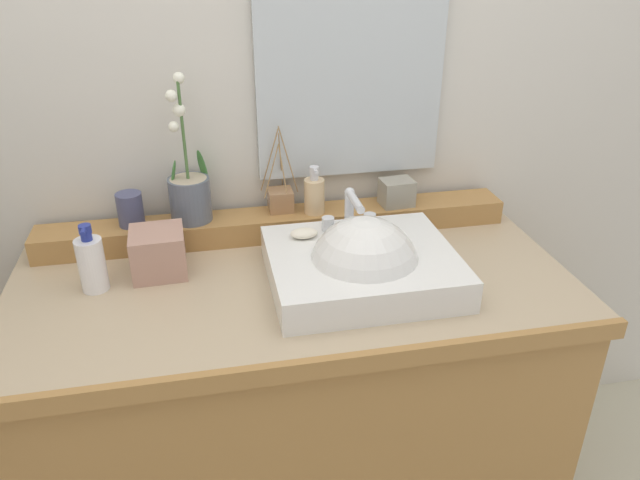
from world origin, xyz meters
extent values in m
cube|color=beige|center=(0.00, 0.43, 1.31)|extent=(2.89, 0.20, 2.61)
cube|color=#A67740|center=(0.00, 0.00, 0.40)|extent=(1.35, 0.62, 0.79)
cube|color=tan|center=(0.00, 0.00, 0.81)|extent=(1.38, 0.64, 0.04)
cube|color=#A67740|center=(0.00, -0.32, 0.81)|extent=(1.38, 0.02, 0.04)
cube|color=#A67740|center=(0.00, 0.25, 0.86)|extent=(1.30, 0.11, 0.07)
cube|color=white|center=(0.16, -0.04, 0.87)|extent=(0.45, 0.38, 0.08)
sphere|color=white|center=(0.16, -0.06, 0.87)|extent=(0.27, 0.27, 0.27)
cylinder|color=silver|center=(0.16, 0.09, 0.96)|extent=(0.02, 0.02, 0.10)
cylinder|color=silver|center=(0.16, 0.04, 1.01)|extent=(0.02, 0.11, 0.02)
sphere|color=silver|center=(0.16, 0.09, 1.01)|extent=(0.03, 0.03, 0.03)
cylinder|color=silver|center=(0.11, 0.09, 0.93)|extent=(0.03, 0.03, 0.04)
cylinder|color=silver|center=(0.22, 0.09, 0.93)|extent=(0.03, 0.03, 0.04)
ellipsoid|color=silver|center=(0.04, 0.07, 0.92)|extent=(0.07, 0.04, 0.02)
cylinder|color=slate|center=(-0.23, 0.26, 0.95)|extent=(0.11, 0.11, 0.12)
cylinder|color=tan|center=(-0.23, 0.26, 1.01)|extent=(0.10, 0.10, 0.01)
cylinder|color=#476B38|center=(-0.23, 0.26, 1.14)|extent=(0.01, 0.01, 0.26)
ellipsoid|color=#387033|center=(-0.19, 0.29, 1.03)|extent=(0.04, 0.04, 0.10)
ellipsoid|color=#387033|center=(-0.27, 0.27, 1.03)|extent=(0.03, 0.03, 0.07)
sphere|color=white|center=(-0.26, 0.25, 1.16)|extent=(0.03, 0.03, 0.03)
sphere|color=white|center=(-0.24, 0.26, 1.20)|extent=(0.03, 0.03, 0.03)
sphere|color=white|center=(-0.25, 0.25, 1.23)|extent=(0.03, 0.03, 0.03)
sphere|color=white|center=(-0.23, 0.27, 1.27)|extent=(0.03, 0.03, 0.03)
cylinder|color=#DDBB8B|center=(0.10, 0.24, 0.94)|extent=(0.06, 0.06, 0.10)
cylinder|color=silver|center=(0.10, 0.24, 1.00)|extent=(0.02, 0.02, 0.02)
cylinder|color=silver|center=(0.10, 0.24, 1.02)|extent=(0.03, 0.03, 0.02)
cylinder|color=silver|center=(0.10, 0.22, 1.02)|extent=(0.01, 0.03, 0.01)
cylinder|color=#474A6C|center=(-0.39, 0.26, 0.94)|extent=(0.07, 0.07, 0.09)
cube|color=#9D724C|center=(0.01, 0.27, 0.93)|extent=(0.07, 0.07, 0.06)
cylinder|color=#9E7A4C|center=(0.04, 0.28, 1.04)|extent=(0.05, 0.01, 0.19)
cylinder|color=#9E7A4C|center=(0.02, 0.30, 1.03)|extent=(0.02, 0.05, 0.17)
cylinder|color=#9E7A4C|center=(-0.01, 0.29, 1.04)|extent=(0.05, 0.04, 0.19)
cylinder|color=#9E7A4C|center=(-0.01, 0.26, 1.02)|extent=(0.05, 0.03, 0.14)
cylinder|color=#9E7A4C|center=(0.02, 0.26, 1.01)|extent=(0.02, 0.03, 0.14)
cube|color=gray|center=(0.34, 0.25, 0.93)|extent=(0.10, 0.08, 0.07)
cylinder|color=white|center=(-0.47, 0.05, 0.89)|extent=(0.06, 0.06, 0.13)
cylinder|color=navy|center=(-0.47, 0.05, 0.97)|extent=(0.03, 0.03, 0.02)
cylinder|color=navy|center=(-0.47, 0.05, 0.99)|extent=(0.03, 0.03, 0.02)
cylinder|color=navy|center=(-0.47, 0.04, 0.99)|extent=(0.01, 0.03, 0.01)
cube|color=tan|center=(-0.32, 0.10, 0.89)|extent=(0.13, 0.13, 0.11)
cube|color=silver|center=(0.22, 0.32, 1.25)|extent=(0.51, 0.02, 0.55)
camera|label=1|loc=(-0.19, -1.26, 1.59)|focal=33.87mm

